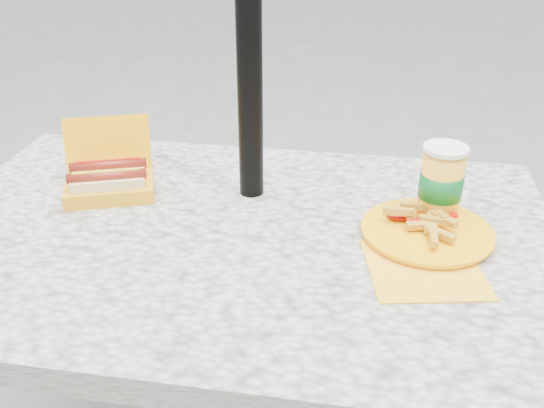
% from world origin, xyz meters
% --- Properties ---
extents(picnic_table, '(1.20, 0.80, 0.75)m').
position_xyz_m(picnic_table, '(0.00, 0.00, 0.64)').
color(picnic_table, beige).
rests_on(picnic_table, ground).
extents(umbrella_pole, '(0.05, 0.05, 2.20)m').
position_xyz_m(umbrella_pole, '(0.00, 0.16, 1.10)').
color(umbrella_pole, black).
rests_on(umbrella_pole, ground).
extents(hotdog_box, '(0.22, 0.20, 0.14)m').
position_xyz_m(hotdog_box, '(-0.29, 0.10, 0.78)').
color(hotdog_box, '#FFAB05').
rests_on(hotdog_box, picnic_table).
extents(fries_plate, '(0.24, 0.34, 0.05)m').
position_xyz_m(fries_plate, '(0.35, 0.03, 0.76)').
color(fries_plate, yellow).
rests_on(fries_plate, picnic_table).
extents(soda_cup, '(0.08, 0.08, 0.16)m').
position_xyz_m(soda_cup, '(0.38, 0.10, 0.83)').
color(soda_cup, '#FDAB27').
rests_on(soda_cup, picnic_table).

